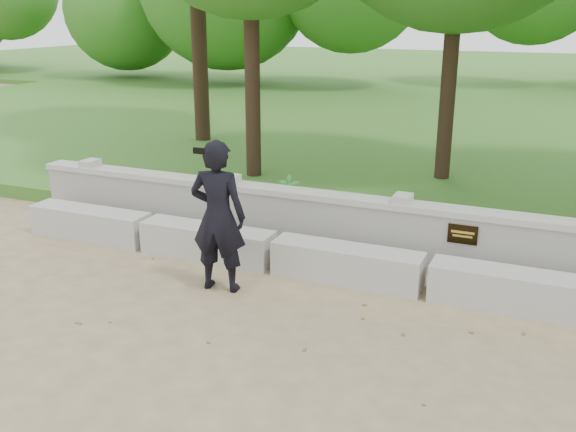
# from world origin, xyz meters

# --- Properties ---
(ground) EXTENTS (80.00, 80.00, 0.00)m
(ground) POSITION_xyz_m (0.00, 0.00, 0.00)
(ground) COLOR tan
(ground) RESTS_ON ground
(lawn) EXTENTS (40.00, 22.00, 0.25)m
(lawn) POSITION_xyz_m (0.00, 14.00, 0.12)
(lawn) COLOR #366620
(lawn) RESTS_ON ground
(concrete_bench) EXTENTS (11.90, 0.45, 0.45)m
(concrete_bench) POSITION_xyz_m (0.00, 1.90, 0.22)
(concrete_bench) COLOR #B0AEA6
(concrete_bench) RESTS_ON ground
(parapet_wall) EXTENTS (12.50, 0.35, 0.90)m
(parapet_wall) POSITION_xyz_m (0.00, 2.60, 0.46)
(parapet_wall) COLOR #A5A39C
(parapet_wall) RESTS_ON ground
(man_main) EXTENTS (0.73, 0.65, 1.85)m
(man_main) POSITION_xyz_m (-2.34, 1.08, 0.92)
(man_main) COLOR black
(man_main) RESTS_ON ground
(shrub_a) EXTENTS (0.41, 0.36, 0.64)m
(shrub_a) POSITION_xyz_m (-2.38, 3.30, 0.57)
(shrub_a) COLOR #2E7527
(shrub_a) RESTS_ON lawn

